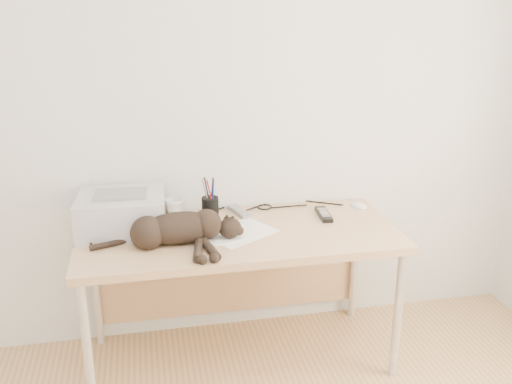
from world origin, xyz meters
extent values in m
plane|color=silver|center=(0.00, 1.75, 1.30)|extent=(3.50, 0.00, 3.50)
cube|color=tan|center=(0.00, 1.39, 0.72)|extent=(1.60, 0.70, 0.04)
cylinder|color=silver|center=(-0.75, 1.09, 0.35)|extent=(0.04, 0.04, 0.70)
cylinder|color=silver|center=(0.75, 1.09, 0.35)|extent=(0.04, 0.04, 0.70)
cylinder|color=silver|center=(-0.75, 1.69, 0.35)|extent=(0.04, 0.04, 0.70)
cylinder|color=silver|center=(0.75, 1.69, 0.35)|extent=(0.04, 0.04, 0.70)
cube|color=tan|center=(0.00, 1.72, 0.40)|extent=(1.48, 0.02, 0.60)
cube|color=#A5A5AA|center=(-0.57, 1.53, 0.84)|extent=(0.44, 0.38, 0.19)
cube|color=black|center=(-0.57, 1.53, 0.84)|extent=(0.36, 0.04, 0.11)
cube|color=slate|center=(-0.57, 1.53, 0.94)|extent=(0.26, 0.19, 0.01)
cube|color=white|center=(0.00, 1.37, 0.74)|extent=(0.40, 0.37, 0.00)
cube|color=white|center=(-0.03, 1.39, 0.74)|extent=(0.39, 0.33, 0.00)
ellipsoid|color=black|center=(-0.30, 1.32, 0.82)|extent=(0.38, 0.18, 0.16)
sphere|color=black|center=(-0.45, 1.30, 0.81)|extent=(0.16, 0.16, 0.16)
ellipsoid|color=black|center=(-0.06, 1.32, 0.80)|extent=(0.12, 0.11, 0.10)
cone|color=black|center=(-0.06, 1.37, 0.84)|extent=(0.04, 0.05, 0.05)
cone|color=black|center=(-0.04, 1.36, 0.83)|extent=(0.04, 0.06, 0.05)
cylinder|color=black|center=(-0.23, 1.18, 0.76)|extent=(0.05, 0.22, 0.04)
cylinder|color=black|center=(-0.17, 1.18, 0.76)|extent=(0.05, 0.22, 0.04)
cylinder|color=black|center=(-0.60, 1.34, 0.76)|extent=(0.24, 0.04, 0.03)
imported|color=silver|center=(-0.30, 1.67, 0.79)|extent=(0.13, 0.13, 0.10)
cylinder|color=black|center=(-0.12, 1.59, 0.80)|extent=(0.09, 0.09, 0.12)
cylinder|color=#990C0C|center=(-0.13, 1.59, 0.88)|extent=(0.01, 0.01, 0.17)
cylinder|color=navy|center=(-0.10, 1.60, 0.88)|extent=(0.01, 0.01, 0.17)
cylinder|color=black|center=(-0.12, 1.58, 0.88)|extent=(0.01, 0.01, 0.17)
cube|color=slate|center=(0.05, 1.64, 0.75)|extent=(0.11, 0.20, 0.02)
cube|color=black|center=(0.48, 1.51, 0.75)|extent=(0.07, 0.20, 0.02)
ellipsoid|color=white|center=(0.72, 1.61, 0.76)|extent=(0.10, 0.14, 0.04)
camera|label=1|loc=(-0.45, -1.21, 1.86)|focal=40.00mm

